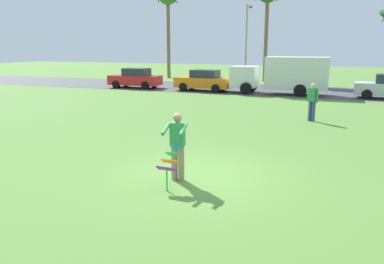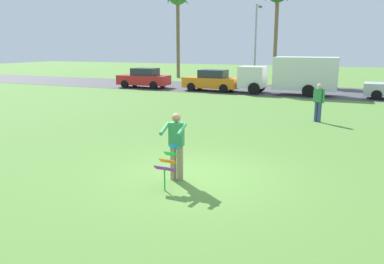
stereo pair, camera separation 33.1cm
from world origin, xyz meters
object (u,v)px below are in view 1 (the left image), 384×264
object	(u,v)px
person_kite_flyer	(177,144)
parked_car_orange	(204,81)
parked_car_red	(135,78)
parked_truck_white_box	(285,74)
person_walker_near	(312,101)
streetlight_pole	(247,39)
kite_held	(170,162)

from	to	relation	value
person_kite_flyer	parked_car_orange	xyz separation A→B (m)	(-6.13, 19.20, -0.18)
parked_car_red	parked_truck_white_box	world-z (taller)	parked_truck_white_box
person_walker_near	streetlight_pole	bearing A→B (deg)	112.74
person_walker_near	parked_car_orange	bearing A→B (deg)	131.93
person_walker_near	parked_truck_white_box	bearing A→B (deg)	105.19
parked_car_orange	streetlight_pole	size ratio (longest dim) A/B	0.61
kite_held	parked_car_red	bearing A→B (deg)	121.39
streetlight_pole	person_walker_near	world-z (taller)	streetlight_pole
parked_car_red	parked_truck_white_box	bearing A→B (deg)	-0.01
person_kite_flyer	parked_car_orange	distance (m)	20.16
person_kite_flyer	kite_held	size ratio (longest dim) A/B	1.70
parked_car_orange	parked_truck_white_box	bearing A→B (deg)	0.01
person_kite_flyer	parked_truck_white_box	world-z (taller)	parked_truck_white_box
kite_held	parked_car_orange	size ratio (longest dim) A/B	0.24
streetlight_pole	parked_car_red	bearing A→B (deg)	-133.93
parked_car_orange	streetlight_pole	distance (m)	8.39
streetlight_pole	kite_held	bearing A→B (deg)	-80.15
kite_held	parked_car_orange	distance (m)	20.77
kite_held	parked_car_red	world-z (taller)	parked_car_red
streetlight_pole	person_walker_near	size ratio (longest dim) A/B	4.05
kite_held	streetlight_pole	distance (m)	28.05
parked_car_orange	parked_truck_white_box	distance (m)	6.08
person_kite_flyer	streetlight_pole	world-z (taller)	streetlight_pole
kite_held	person_walker_near	size ratio (longest dim) A/B	0.59
streetlight_pole	person_walker_near	xyz separation A→B (m)	(7.24, -17.27, -3.06)
person_kite_flyer	person_walker_near	world-z (taller)	same
kite_held	parked_truck_white_box	xyz separation A→B (m)	(-0.15, 19.82, 0.75)
parked_car_red	person_kite_flyer	bearing A→B (deg)	-57.94
parked_car_red	person_walker_near	bearing A→B (deg)	-33.53
parked_car_orange	person_walker_near	world-z (taller)	person_walker_near
kite_held	parked_truck_white_box	bearing A→B (deg)	90.42
kite_held	person_walker_near	xyz separation A→B (m)	(2.47, 10.17, 0.27)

